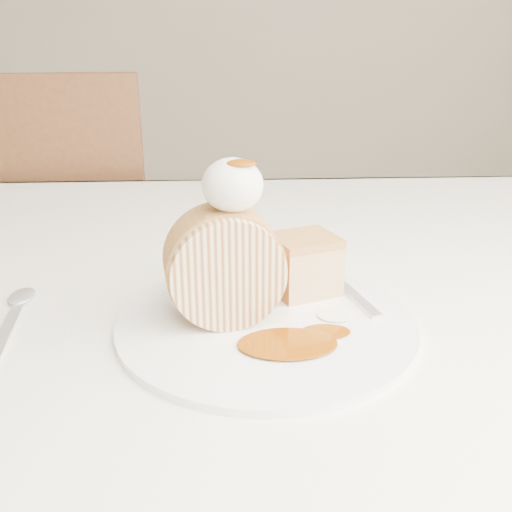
{
  "coord_description": "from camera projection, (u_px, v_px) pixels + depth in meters",
  "views": [
    {
      "loc": [
        0.0,
        -0.49,
        1.03
      ],
      "look_at": [
        0.03,
        0.03,
        0.82
      ],
      "focal_mm": 40.0,
      "sensor_mm": 36.0,
      "label": 1
    }
  ],
  "objects": [
    {
      "name": "chair_far",
      "position": [
        58.0,
        249.0,
        1.37
      ],
      "size": [
        0.47,
        0.47,
        0.96
      ],
      "rotation": [
        0.0,
        0.0,
        3.2
      ],
      "color": "brown",
      "rests_on": "ground"
    },
    {
      "name": "spoon",
      "position": [
        5.0,
        334.0,
        0.56
      ],
      "size": [
        0.04,
        0.16,
        0.0
      ],
      "primitive_type": "cube",
      "rotation": [
        0.0,
        0.0,
        0.13
      ],
      "color": "silver",
      "rests_on": "table"
    },
    {
      "name": "fork",
      "position": [
        350.0,
        291.0,
        0.64
      ],
      "size": [
        0.07,
        0.18,
        0.0
      ],
      "primitive_type": "cube",
      "rotation": [
        0.0,
        0.0,
        0.25
      ],
      "color": "silver",
      "rests_on": "plate"
    },
    {
      "name": "plate",
      "position": [
        266.0,
        322.0,
        0.58
      ],
      "size": [
        0.39,
        0.39,
        0.01
      ],
      "primitive_type": "cylinder",
      "rotation": [
        0.0,
        0.0,
        0.36
      ],
      "color": "white",
      "rests_on": "table"
    },
    {
      "name": "caramel_pool",
      "position": [
        287.0,
        343.0,
        0.53
      ],
      "size": [
        0.11,
        0.09,
        0.0
      ],
      "primitive_type": null,
      "rotation": [
        0.0,
        0.0,
        0.36
      ],
      "color": "#7C3905",
      "rests_on": "plate"
    },
    {
      "name": "whipped_cream",
      "position": [
        233.0,
        185.0,
        0.54
      ],
      "size": [
        0.06,
        0.06,
        0.05
      ],
      "primitive_type": "ellipsoid",
      "color": "white",
      "rests_on": "roulade_slice"
    },
    {
      "name": "table",
      "position": [
        229.0,
        322.0,
        0.78
      ],
      "size": [
        1.4,
        0.9,
        0.75
      ],
      "color": "white",
      "rests_on": "ground"
    },
    {
      "name": "roulade_slice",
      "position": [
        225.0,
        267.0,
        0.56
      ],
      "size": [
        0.12,
        0.08,
        0.11
      ],
      "primitive_type": "cylinder",
      "rotation": [
        1.57,
        0.0,
        0.16
      ],
      "color": "#F6E4AB",
      "rests_on": "plate"
    },
    {
      "name": "cake_chunk",
      "position": [
        304.0,
        268.0,
        0.63
      ],
      "size": [
        0.08,
        0.08,
        0.06
      ],
      "primitive_type": "cube",
      "rotation": [
        0.0,
        0.0,
        0.36
      ],
      "color": "tan",
      "rests_on": "plate"
    },
    {
      "name": "caramel_drizzle",
      "position": [
        241.0,
        156.0,
        0.52
      ],
      "size": [
        0.03,
        0.02,
        0.01
      ],
      "primitive_type": "ellipsoid",
      "color": "#7C3905",
      "rests_on": "whipped_cream"
    }
  ]
}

